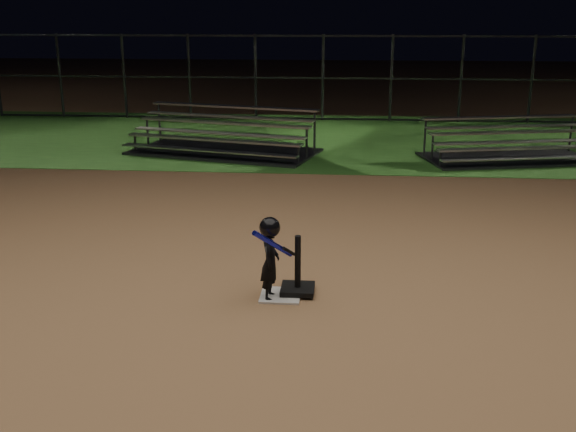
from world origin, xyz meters
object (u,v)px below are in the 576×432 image
at_px(child_batter, 270,256).
at_px(home_plate, 280,295).
at_px(bleacher_right, 509,152).
at_px(bleacher_left, 223,144).
at_px(batting_tee, 298,282).

bearing_deg(child_batter, home_plate, -53.85).
height_order(home_plate, bleacher_right, bleacher_right).
distance_m(child_batter, bleacher_left, 8.20).
relative_size(home_plate, bleacher_right, 0.12).
bearing_deg(home_plate, bleacher_left, 104.74).
xyz_separation_m(home_plate, child_batter, (-0.11, -0.07, 0.50)).
bearing_deg(home_plate, child_batter, -147.05).
bearing_deg(bleacher_left, child_batter, -61.47).
bearing_deg(child_batter, bleacher_left, 17.11).
distance_m(home_plate, bleacher_right, 8.78).
xyz_separation_m(home_plate, batting_tee, (0.19, 0.10, 0.13)).
relative_size(child_batter, bleacher_right, 0.25).
bearing_deg(bleacher_left, home_plate, -60.63).
height_order(batting_tee, child_batter, child_batter).
distance_m(home_plate, child_batter, 0.51).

